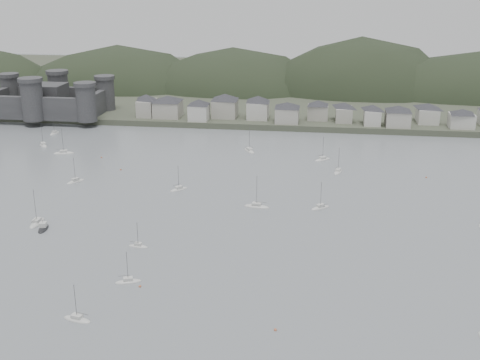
# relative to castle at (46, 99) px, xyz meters

# --- Properties ---
(ground) EXTENTS (900.00, 900.00, 0.00)m
(ground) POSITION_rel_castle_xyz_m (120.00, -179.80, -10.96)
(ground) COLOR slate
(ground) RESTS_ON ground
(far_shore_land) EXTENTS (900.00, 250.00, 3.00)m
(far_shore_land) POSITION_rel_castle_xyz_m (120.00, 115.20, -9.46)
(far_shore_land) COLOR #383D2D
(far_shore_land) RESTS_ON ground
(forested_ridge) EXTENTS (851.55, 103.94, 102.57)m
(forested_ridge) POSITION_rel_castle_xyz_m (124.83, 89.60, -22.25)
(forested_ridge) COLOR black
(forested_ridge) RESTS_ON ground
(castle) EXTENTS (66.00, 43.00, 20.00)m
(castle) POSITION_rel_castle_xyz_m (0.00, 0.00, 0.00)
(castle) COLOR #323235
(castle) RESTS_ON far_shore_land
(waterfront_town) EXTENTS (451.48, 28.46, 12.92)m
(waterfront_town) POSITION_rel_castle_xyz_m (170.59, 3.54, -2.30)
(waterfront_town) COLOR #A1A093
(waterfront_town) RESTS_ON far_shore_land
(sailboat_lead) EXTENTS (7.74, 7.17, 10.96)m
(sailboat_lead) POSITION_rel_castle_xyz_m (148.63, -56.49, -10.79)
(sailboat_lead) COLOR beige
(sailboat_lead) RESTS_ON ground
(moored_fleet) EXTENTS (211.43, 177.39, 12.67)m
(moored_fleet) POSITION_rel_castle_xyz_m (97.30, -118.45, -10.79)
(moored_fleet) COLOR beige
(moored_fleet) RESTS_ON ground
(motor_launch_far) EXTENTS (3.90, 7.72, 3.77)m
(motor_launch_far) POSITION_rel_castle_xyz_m (63.91, -142.25, -10.67)
(motor_launch_far) COLOR black
(motor_launch_far) RESTS_ON ground
(mooring_buoys) EXTENTS (171.33, 122.53, 0.70)m
(mooring_buoys) POSITION_rel_castle_xyz_m (116.01, -122.04, -10.81)
(mooring_buoys) COLOR #B8603D
(mooring_buoys) RESTS_ON ground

